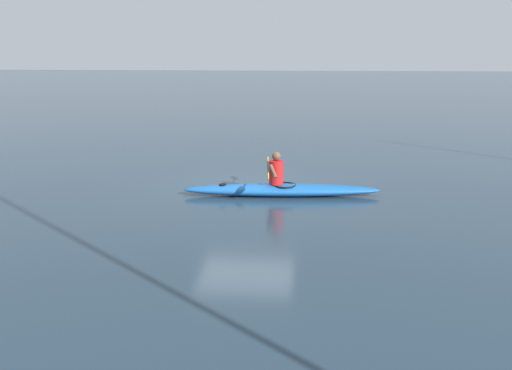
{
  "coord_description": "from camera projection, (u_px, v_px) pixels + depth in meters",
  "views": [
    {
      "loc": [
        -1.64,
        14.45,
        3.47
      ],
      "look_at": [
        -0.7,
        4.63,
        1.13
      ],
      "focal_mm": 40.48,
      "sensor_mm": 36.0,
      "label": 1
    }
  ],
  "objects": [
    {
      "name": "kayaker",
      "position": [
        275.0,
        170.0,
        13.81
      ],
      "size": [
        0.48,
        2.31,
        0.79
      ],
      "color": "red",
      "rests_on": "kayak"
    },
    {
      "name": "ground_plane",
      "position": [
        246.0,
        186.0,
        14.95
      ],
      "size": [
        160.0,
        160.0,
        0.0
      ],
      "primitive_type": "plane",
      "color": "#233847"
    },
    {
      "name": "kayak",
      "position": [
        282.0,
        190.0,
        13.92
      ],
      "size": [
        4.78,
        1.02,
        0.29
      ],
      "color": "#1959A5",
      "rests_on": "ground"
    }
  ]
}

